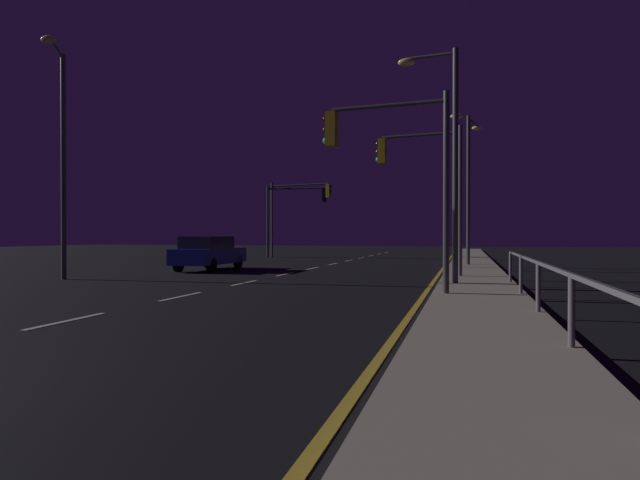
% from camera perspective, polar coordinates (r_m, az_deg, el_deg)
% --- Properties ---
extents(ground_plane, '(112.00, 112.00, 0.00)m').
position_cam_1_polar(ground_plane, '(21.70, -3.47, -3.76)').
color(ground_plane, black).
rests_on(ground_plane, ground).
extents(sidewalk_right, '(2.33, 77.00, 0.14)m').
position_cam_1_polar(sidewalk_right, '(20.46, 16.91, -3.84)').
color(sidewalk_right, '#9E937F').
rests_on(sidewalk_right, ground).
extents(lane_markings_center, '(0.14, 50.00, 0.01)m').
position_cam_1_polar(lane_markings_center, '(25.02, -0.79, -3.18)').
color(lane_markings_center, silver).
rests_on(lane_markings_center, ground).
extents(lane_edge_line, '(0.14, 53.00, 0.01)m').
position_cam_1_polar(lane_edge_line, '(25.47, 13.54, -3.13)').
color(lane_edge_line, gold).
rests_on(lane_edge_line, ground).
extents(car, '(1.93, 4.44, 1.57)m').
position_cam_1_polar(car, '(24.18, -12.28, -1.38)').
color(car, navy).
rests_on(car, ground).
extents(traffic_light_near_right, '(3.24, 0.51, 5.49)m').
position_cam_1_polar(traffic_light_near_right, '(19.63, 11.46, 7.37)').
color(traffic_light_near_right, '#4C4C51').
rests_on(traffic_light_near_right, sidewalk_right).
extents(traffic_light_far_right, '(4.88, 0.95, 5.54)m').
position_cam_1_polar(traffic_light_far_right, '(37.25, -2.58, 4.11)').
color(traffic_light_far_right, '#4C4C51').
rests_on(traffic_light_far_right, ground).
extents(traffic_light_far_center, '(3.40, 0.41, 5.16)m').
position_cam_1_polar(traffic_light_far_center, '(13.79, 7.81, 9.42)').
color(traffic_light_far_center, '#38383D').
rests_on(traffic_light_far_center, sidewalk_right).
extents(traffic_light_far_left, '(4.60, 0.63, 5.32)m').
position_cam_1_polar(traffic_light_far_left, '(37.63, -2.93, 3.81)').
color(traffic_light_far_left, '#2D3033').
rests_on(traffic_light_far_left, ground).
extents(street_lamp_across_street, '(0.83, 2.27, 7.56)m').
position_cam_1_polar(street_lamp_across_street, '(27.54, 16.40, 6.92)').
color(street_lamp_across_street, '#38383D').
rests_on(street_lamp_across_street, sidewalk_right).
extents(street_lamp_median, '(0.56, 1.75, 6.93)m').
position_cam_1_polar(street_lamp_median, '(24.46, 14.95, 6.84)').
color(street_lamp_median, '#2D3033').
rests_on(street_lamp_median, sidewalk_right).
extents(street_lamp_corner, '(1.50, 2.11, 8.25)m').
position_cam_1_polar(street_lamp_corner, '(20.86, -26.93, 9.61)').
color(street_lamp_corner, '#4C4C51').
rests_on(street_lamp_corner, ground).
extents(street_lamp_mid_block, '(1.89, 0.39, 7.28)m').
position_cam_1_polar(street_lamp_mid_block, '(16.68, 13.88, 10.47)').
color(street_lamp_mid_block, '#38383D').
rests_on(street_lamp_mid_block, sidewalk_right).
extents(barrier_fence, '(0.09, 16.30, 0.98)m').
position_cam_1_polar(barrier_fence, '(9.14, 24.45, -4.15)').
color(barrier_fence, '#59595E').
rests_on(barrier_fence, sidewalk_right).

